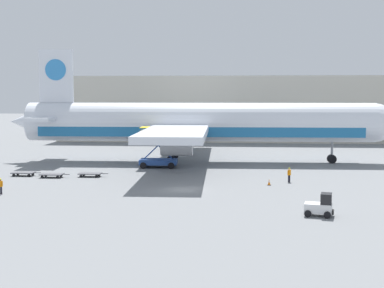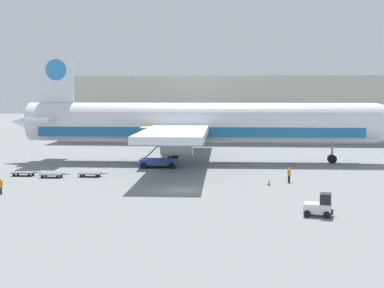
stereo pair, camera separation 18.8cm
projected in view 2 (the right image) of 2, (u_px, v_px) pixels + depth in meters
The scene contains 11 objects.
ground_plane at pixel (184, 190), 58.26m from camera, with size 400.00×400.00×0.00m, color slate.
terminal_building at pixel (266, 108), 119.04m from camera, with size 90.00×18.20×14.00m.
airplane_main at pixel (195, 124), 80.47m from camera, with size 58.08×48.16×17.00m.
scissor_lift_loader at pixel (159, 152), 75.31m from camera, with size 5.26×3.46×5.71m.
baggage_tug_foreground at pixel (320, 206), 45.68m from camera, with size 2.69×2.07×2.00m.
baggage_dolly_lead at pixel (24, 173), 67.78m from camera, with size 3.70×1.51×0.48m.
baggage_dolly_second at pixel (52, 174), 66.47m from camera, with size 3.70×1.51×0.48m.
baggage_dolly_third at pixel (90, 174), 67.07m from camera, with size 3.70×1.51×0.48m.
ground_crew_near at pixel (0, 185), 55.49m from camera, with size 0.55×0.31×1.69m.
ground_crew_far at pixel (289, 174), 62.85m from camera, with size 0.43×0.43×1.76m.
traffic_cone_near at pixel (269, 182), 60.94m from camera, with size 0.40×0.40×0.70m.
Camera 2 is at (5.64, -57.23, 10.59)m, focal length 50.00 mm.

